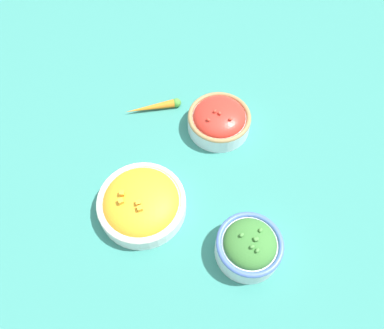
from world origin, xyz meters
The scene contains 5 objects.
ground_plane centered at (0.00, 0.00, 0.00)m, with size 3.00×3.00×0.00m, color #337F75.
bowl_broccoli centered at (0.20, 0.11, 0.04)m, with size 0.14×0.14×0.09m.
bowl_cherry_tomatoes centered at (-0.13, 0.07, 0.03)m, with size 0.16×0.16×0.08m.
bowl_squash centered at (0.10, -0.11, 0.03)m, with size 0.20×0.20×0.08m.
loose_carrot centered at (-0.19, -0.09, 0.01)m, with size 0.05×0.15×0.02m.
Camera 1 is at (0.45, -0.01, 0.79)m, focal length 35.00 mm.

